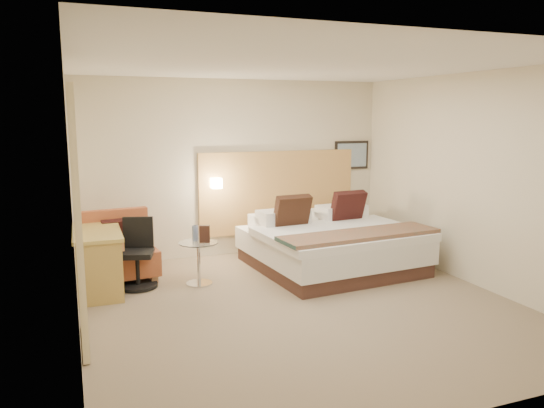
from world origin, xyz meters
name	(u,v)px	position (x,y,z in m)	size (l,w,h in m)	color
floor	(301,306)	(0.00, 0.00, -0.01)	(4.80, 5.00, 0.02)	#796851
ceiling	(303,63)	(0.00, 0.00, 2.71)	(4.80, 5.00, 0.02)	white
wall_back	(235,168)	(0.00, 2.51, 1.35)	(4.80, 0.02, 2.70)	beige
wall_front	(454,238)	(0.00, -2.51, 1.35)	(4.80, 0.02, 2.70)	beige
wall_left	(71,202)	(-2.41, 0.00, 1.35)	(0.02, 5.00, 2.70)	beige
wall_right	(475,180)	(2.41, 0.00, 1.35)	(0.02, 5.00, 2.70)	beige
headboard_panel	(278,192)	(0.70, 2.47, 0.95)	(2.60, 0.04, 1.30)	tan
art_frame	(351,155)	(2.02, 2.48, 1.50)	(0.62, 0.03, 0.47)	black
art_canvas	(352,155)	(2.02, 2.46, 1.50)	(0.54, 0.01, 0.39)	#758DA1
lamp_arm	(215,183)	(-0.35, 2.42, 1.15)	(0.02, 0.02, 0.12)	silver
lamp_shade	(216,183)	(-0.35, 2.36, 1.15)	(0.15, 0.15, 0.15)	#FFEDC6
curtain	(77,220)	(-2.36, -0.25, 1.22)	(0.06, 0.90, 2.42)	beige
bottle_a	(195,233)	(-0.95, 1.24, 0.66)	(0.06, 0.06, 0.20)	#8199C7
bottle_b	(196,233)	(-0.93, 1.26, 0.66)	(0.06, 0.06, 0.20)	#8195C8
menu_folder	(205,234)	(-0.84, 1.12, 0.67)	(0.13, 0.05, 0.22)	#351C16
bed	(330,244)	(1.01, 1.24, 0.34)	(2.31, 2.26, 1.05)	#412620
lounge_chair	(120,253)	(-1.84, 1.73, 0.36)	(0.94, 0.85, 0.91)	tan
side_table	(199,261)	(-0.92, 1.17, 0.31)	(0.64, 0.64, 0.56)	silver
desk	(99,243)	(-2.11, 1.39, 0.61)	(0.58, 1.24, 0.77)	#B39846
desk_chair	(138,259)	(-1.66, 1.35, 0.36)	(0.61, 0.61, 0.87)	black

